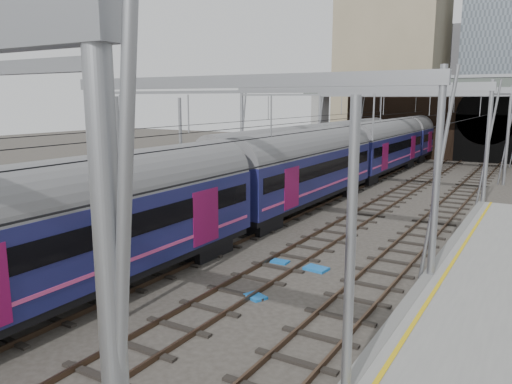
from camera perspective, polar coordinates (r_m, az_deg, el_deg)
The scene contains 11 objects.
ground at distance 15.96m, azimuth -19.91°, elevation -15.79°, with size 160.00×160.00×0.00m, color #38332D.
tracks at distance 27.29m, azimuth 5.14°, elevation -4.11°, with size 14.40×80.00×0.22m.
overhead_line at distance 32.38m, azimuth 10.39°, elevation 9.79°, with size 16.80×80.00×8.00m.
retaining_wall at distance 61.63m, azimuth 21.63°, elevation 7.45°, with size 28.00×2.75×9.00m.
overbridge at distance 56.00m, azimuth 19.39°, elevation 10.36°, with size 28.00×3.00×9.25m.
city_skyline at distance 80.43m, azimuth 25.52°, elevation 16.87°, with size 37.50×27.50×60.00m.
train_main at distance 39.55m, azimuth 10.87°, elevation 4.13°, with size 2.99×69.00×5.07m.
train_second at distance 43.48m, azimuth 7.10°, elevation 4.68°, with size 2.84×32.83×4.87m.
equip_cover_a at distance 18.01m, azimuth -0.07°, elevation -11.86°, with size 0.77×0.54×0.09m, color blue.
equip_cover_b at distance 20.89m, azimuth 6.89°, elevation -8.69°, with size 0.94×0.66×0.11m, color blue.
equip_cover_c at distance 21.65m, azimuth 2.76°, elevation -7.95°, with size 0.73×0.51×0.09m, color blue.
Camera 1 is at (11.34, -8.84, 6.92)m, focal length 35.00 mm.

